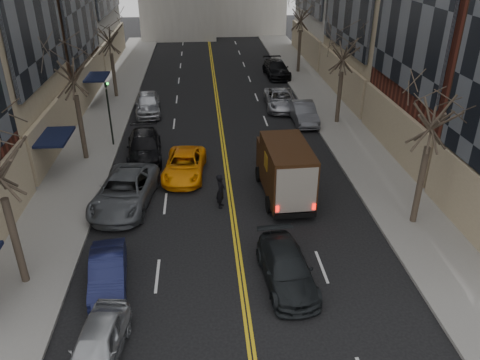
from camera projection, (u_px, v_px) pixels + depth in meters
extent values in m
cube|color=slate|center=(103.00, 120.00, 35.88)|extent=(4.00, 66.00, 0.15)
cube|color=slate|center=(332.00, 114.00, 37.25)|extent=(4.00, 66.00, 0.15)
cube|color=black|center=(52.00, 137.00, 26.78)|extent=(2.00, 3.00, 0.15)
cube|color=black|center=(39.00, 154.00, 27.20)|extent=(0.20, 3.00, 2.50)
cube|color=black|center=(95.00, 77.00, 38.26)|extent=(2.00, 3.00, 0.15)
cube|color=black|center=(85.00, 90.00, 38.68)|extent=(0.20, 3.00, 2.50)
cylinder|color=#382D23|center=(16.00, 241.00, 18.19)|extent=(0.30, 0.30, 3.83)
cylinder|color=#382D23|center=(81.00, 127.00, 28.74)|extent=(0.30, 0.30, 4.05)
cylinder|color=#382D23|center=(114.00, 75.00, 40.31)|extent=(0.30, 0.30, 3.69)
cylinder|color=#382D23|center=(420.00, 185.00, 22.15)|extent=(0.30, 0.30, 3.96)
cylinder|color=#382D23|center=(339.00, 97.00, 34.56)|extent=(0.30, 0.30, 3.78)
cylinder|color=#382D23|center=(299.00, 51.00, 47.73)|extent=(0.30, 0.30, 4.14)
cylinder|color=black|center=(110.00, 118.00, 30.67)|extent=(0.12, 0.12, 3.80)
imported|color=black|center=(105.00, 82.00, 29.59)|extent=(0.15, 0.18, 0.90)
sphere|color=#0CE526|center=(107.00, 84.00, 29.53)|extent=(0.14, 0.14, 0.14)
cube|color=black|center=(284.00, 188.00, 25.34)|extent=(2.20, 5.89, 0.27)
cube|color=black|center=(277.00, 156.00, 26.81)|extent=(2.19, 1.62, 1.91)
cube|color=black|center=(287.00, 170.00, 24.29)|extent=(2.34, 4.53, 2.73)
cube|color=black|center=(295.00, 215.00, 22.88)|extent=(2.10, 0.24, 0.27)
cube|color=red|center=(277.00, 209.00, 22.58)|extent=(0.17, 0.06, 0.32)
cube|color=red|center=(314.00, 207.00, 22.77)|extent=(0.17, 0.06, 0.32)
cube|color=gold|center=(266.00, 161.00, 23.96)|extent=(0.06, 0.82, 0.82)
cube|color=gold|center=(308.00, 159.00, 24.20)|extent=(0.06, 0.82, 0.82)
cylinder|color=black|center=(259.00, 174.00, 26.94)|extent=(0.29, 0.88, 0.87)
cylinder|color=black|center=(295.00, 172.00, 27.17)|extent=(0.29, 0.88, 0.87)
cylinder|color=black|center=(269.00, 204.00, 23.90)|extent=(0.29, 0.88, 0.87)
cylinder|color=black|center=(310.00, 202.00, 24.13)|extent=(0.29, 0.88, 0.87)
imported|color=black|center=(287.00, 268.00, 18.92)|extent=(2.24, 4.78, 1.35)
cube|color=black|center=(284.00, 248.00, 19.26)|extent=(0.13, 0.04, 0.09)
cube|color=blue|center=(284.00, 248.00, 19.24)|extent=(0.10, 0.01, 0.06)
imported|color=#FF970A|center=(184.00, 165.00, 27.43)|extent=(2.72, 5.07, 1.36)
imported|color=black|center=(221.00, 191.00, 24.12)|extent=(0.58, 0.76, 1.88)
imported|color=#AAADB2|center=(98.00, 345.00, 15.38)|extent=(2.01, 4.04, 1.32)
imported|color=#12163B|center=(108.00, 272.00, 18.77)|extent=(1.83, 4.06, 1.29)
imported|color=#4F5257|center=(125.00, 191.00, 24.35)|extent=(3.48, 6.18, 1.63)
imported|color=black|center=(144.00, 147.00, 29.67)|extent=(2.57, 5.37, 1.51)
imported|color=#ACAEB4|center=(148.00, 103.00, 37.14)|extent=(2.39, 5.01, 1.65)
imported|color=#4B4C52|center=(303.00, 113.00, 35.36)|extent=(1.61, 4.60, 1.52)
imported|color=#A5A7AD|center=(280.00, 99.00, 38.39)|extent=(2.60, 5.31, 1.45)
imported|color=black|center=(276.00, 69.00, 47.04)|extent=(2.44, 5.52, 1.58)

